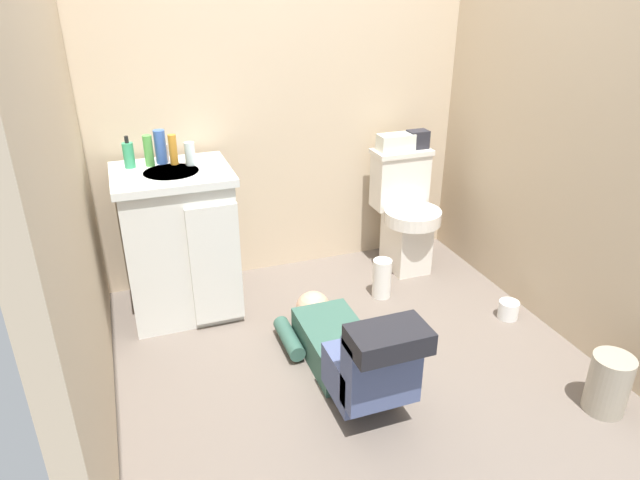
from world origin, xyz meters
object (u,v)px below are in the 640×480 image
(bottle_green, at_px, (149,151))
(bottle_blue, at_px, (160,147))
(faucet, at_px, (166,153))
(bottle_amber, at_px, (173,150))
(tissue_box, at_px, (396,142))
(vanity_cabinet, at_px, (180,241))
(person_plumber, at_px, (349,350))
(soap_dispenser, at_px, (129,155))
(paper_towel_roll, at_px, (382,278))
(bottle_clear, at_px, (190,154))
(toilet, at_px, (405,212))
(toilet_paper_roll, at_px, (508,310))
(toiletry_bag, at_px, (418,139))
(trash_can, at_px, (608,384))

(bottle_green, height_order, bottle_blue, bottle_blue)
(faucet, relative_size, bottle_green, 0.62)
(faucet, height_order, bottle_amber, bottle_amber)
(tissue_box, distance_m, bottle_green, 1.45)
(vanity_cabinet, height_order, faucet, faucet)
(tissue_box, xyz_separation_m, bottle_amber, (-1.32, -0.05, 0.10))
(person_plumber, bearing_deg, soap_dispenser, 128.10)
(paper_towel_roll, bearing_deg, bottle_blue, 160.26)
(faucet, height_order, bottle_clear, bottle_clear)
(toilet, distance_m, person_plumber, 1.26)
(person_plumber, bearing_deg, bottle_amber, 120.16)
(soap_dispenser, bearing_deg, faucet, 6.01)
(bottle_amber, xyz_separation_m, toilet_paper_roll, (1.63, -0.82, -0.85))
(vanity_cabinet, bearing_deg, toilet, 2.47)
(soap_dispenser, xyz_separation_m, bottle_green, (0.10, -0.01, 0.01))
(bottle_green, bearing_deg, vanity_cabinet, -52.29)
(vanity_cabinet, xyz_separation_m, bottle_amber, (0.03, 0.10, 0.48))
(paper_towel_roll, xyz_separation_m, toilet_paper_roll, (0.56, -0.45, -0.07))
(toilet, distance_m, paper_towel_roll, 0.50)
(person_plumber, relative_size, bottle_clear, 8.84)
(toilet, relative_size, bottle_amber, 4.74)
(faucet, xyz_separation_m, soap_dispenser, (-0.19, -0.02, 0.02))
(tissue_box, height_order, bottle_amber, bottle_amber)
(faucet, relative_size, toiletry_bag, 0.81)
(person_plumber, distance_m, toilet_paper_roll, 1.06)
(vanity_cabinet, height_order, paper_towel_roll, vanity_cabinet)
(faucet, xyz_separation_m, bottle_amber, (0.03, -0.04, 0.03))
(tissue_box, distance_m, bottle_amber, 1.33)
(vanity_cabinet, distance_m, person_plumber, 1.13)
(faucet, height_order, bottle_blue, bottle_blue)
(trash_can, bearing_deg, person_plumber, 150.52)
(trash_can, bearing_deg, bottle_clear, 134.24)
(bottle_green, xyz_separation_m, bottle_clear, (0.20, -0.06, -0.02))
(vanity_cabinet, relative_size, paper_towel_roll, 3.49)
(trash_can, bearing_deg, tissue_box, 98.59)
(tissue_box, height_order, soap_dispenser, soap_dispenser)
(toilet, distance_m, toiletry_bag, 0.46)
(toilet, bearing_deg, bottle_blue, 176.57)
(trash_can, bearing_deg, faucet, 134.85)
(toilet, bearing_deg, trash_can, -82.57)
(vanity_cabinet, distance_m, soap_dispenser, 0.52)
(person_plumber, xyz_separation_m, trash_can, (0.98, -0.55, -0.04))
(person_plumber, bearing_deg, paper_towel_roll, 53.60)
(bottle_blue, bearing_deg, bottle_green, -158.08)
(vanity_cabinet, distance_m, toiletry_bag, 1.56)
(bottle_amber, bearing_deg, paper_towel_roll, -18.77)
(toilet, distance_m, toilet_paper_roll, 0.87)
(bottle_green, bearing_deg, toilet, -2.31)
(toilet_paper_roll, bearing_deg, trash_can, -94.56)
(soap_dispenser, bearing_deg, bottle_green, -3.17)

